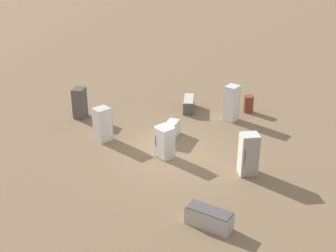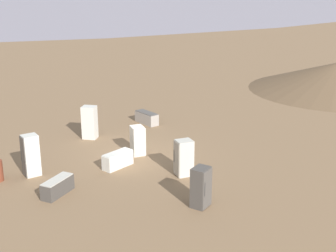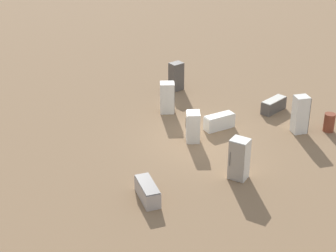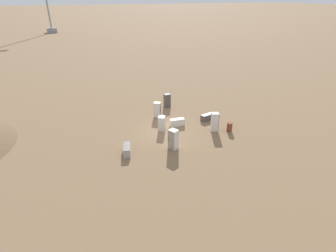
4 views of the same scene
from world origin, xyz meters
name	(u,v)px [view 2 (image 2 of 4)]	position (x,y,z in m)	size (l,w,h in m)	color
ground_plane	(133,155)	(0.00, 0.00, 0.00)	(1000.00, 1000.00, 0.00)	#846647
discarded_fridge_0	(31,155)	(4.65, -2.29, 0.97)	(0.88, 0.81, 1.95)	silver
discarded_fridge_1	(184,158)	(0.75, 3.51, 0.85)	(0.99, 0.95, 1.69)	beige
discarded_fridge_2	(118,160)	(1.70, 0.38, 0.38)	(1.63, 0.74, 0.76)	silver
discarded_fridge_3	(147,118)	(-4.82, -2.69, 0.36)	(1.09, 1.81, 0.73)	#A89E93
discarded_fridge_4	(90,122)	(-0.76, -3.68, 0.93)	(0.91, 0.95, 1.87)	silver
discarded_fridge_5	(201,187)	(3.02, 5.73, 0.83)	(0.74, 0.64, 1.66)	#4C4742
discarded_fridge_6	(138,141)	(-0.19, 0.15, 0.75)	(0.95, 0.97, 1.51)	beige
discarded_fridge_7	(58,187)	(5.42, 0.20, 0.35)	(1.67, 0.81, 0.71)	#4C4742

